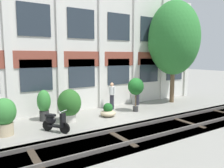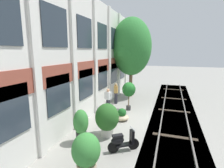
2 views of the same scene
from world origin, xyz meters
name	(u,v)px [view 2 (image 2 of 2)]	position (x,y,z in m)	size (l,w,h in m)	color
ground_plane	(136,117)	(0.00, 0.00, 0.00)	(80.00, 80.00, 0.00)	gray
apartment_facade	(92,58)	(0.00, 3.01, 3.71)	(16.23, 0.64, 7.43)	silver
rail_tracks	(174,124)	(0.00, -2.30, -0.13)	(23.87, 2.80, 0.43)	#4C473F
broadleaf_tree	(131,48)	(5.05, 1.51, 4.40)	(3.69, 3.52, 7.04)	brown
potted_plant_wide_bowl	(122,116)	(-0.73, 0.72, 0.28)	(0.85, 0.85, 0.73)	tan
potted_plant_stone_basin	(81,125)	(-3.90, 1.75, 0.87)	(0.68, 0.68, 1.58)	#333333
potted_plant_glazed_jar	(86,154)	(-5.84, 0.50, 0.87)	(0.95, 0.95, 1.57)	tan
potted_plant_terracotta_small	(129,90)	(1.21, 0.77, 1.45)	(0.93, 0.93, 2.01)	#333333
potted_plant_ribbed_drum	(107,118)	(-2.87, 0.88, 0.91)	(1.17, 1.17, 1.65)	beige
scooter_second_parked	(122,142)	(-3.97, -0.20, 0.44)	(0.88, 1.18, 0.98)	black
resident_by_doorway	(116,93)	(2.39, 2.09, 0.89)	(0.41, 0.39, 1.65)	#282833
resident_watching_tracks	(108,100)	(0.30, 1.98, 0.89)	(0.34, 0.52, 1.66)	#282833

